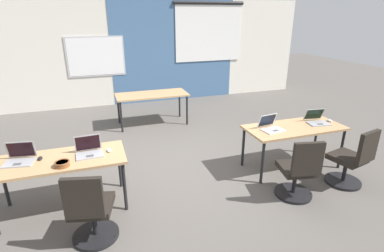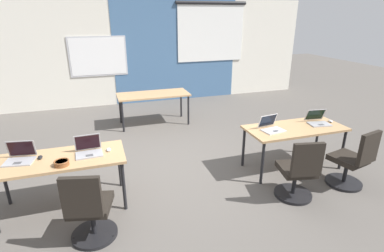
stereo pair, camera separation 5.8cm
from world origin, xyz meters
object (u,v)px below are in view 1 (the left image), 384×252
at_px(desk_near_left, 60,163).
at_px(chair_near_right_inner, 298,174).
at_px(laptop_near_left_inner, 89,151).
at_px(desk_near_right, 294,130).
at_px(laptop_near_right_end, 317,120).
at_px(mouse_near_right_end, 330,121).
at_px(chair_near_right_end, 351,162).
at_px(laptop_near_left_end, 20,158).
at_px(chair_near_left_inner, 91,213).
at_px(laptop_near_right_inner, 271,127).
at_px(desk_far_center, 152,96).
at_px(snack_bowl, 62,164).
at_px(mouse_near_left_end, 40,158).
at_px(mouse_near_left_inner, 109,150).

relative_size(desk_near_left, chair_near_right_inner, 1.74).
bearing_deg(laptop_near_left_inner, chair_near_right_inner, -19.86).
height_order(desk_near_right, laptop_near_right_end, laptop_near_right_end).
xyz_separation_m(desk_near_right, mouse_near_right_end, (0.71, 0.02, 0.08)).
distance_m(desk_near_right, laptop_near_right_end, 0.47).
bearing_deg(desk_near_right, chair_near_right_inner, -121.39).
xyz_separation_m(chair_near_right_inner, chair_near_right_end, (0.95, 0.03, 0.00)).
relative_size(laptop_near_left_end, mouse_near_right_end, 3.54).
relative_size(chair_near_left_inner, chair_near_right_inner, 1.00).
bearing_deg(laptop_near_right_inner, desk_near_left, 171.29).
relative_size(desk_near_right, desk_far_center, 1.00).
relative_size(mouse_near_right_end, snack_bowl, 0.59).
xyz_separation_m(mouse_near_left_end, snack_bowl, (0.27, -0.28, 0.02)).
relative_size(desk_far_center, laptop_near_right_end, 4.27).
height_order(desk_far_center, chair_near_right_inner, chair_near_right_inner).
bearing_deg(desk_far_center, laptop_near_right_inner, -64.74).
xyz_separation_m(chair_near_left_inner, chair_near_right_end, (3.64, 0.00, 0.00)).
xyz_separation_m(mouse_near_right_end, snack_bowl, (-4.16, -0.23, 0.02)).
height_order(chair_near_right_inner, chair_near_right_end, same).
bearing_deg(laptop_near_left_end, chair_near_right_end, -1.24).
height_order(laptop_near_left_end, laptop_near_right_end, laptop_near_left_end).
height_order(desk_near_right, mouse_near_left_inner, mouse_near_left_inner).
relative_size(laptop_near_left_inner, chair_near_right_inner, 0.37).
bearing_deg(chair_near_right_end, desk_near_right, -71.07).
relative_size(laptop_near_left_inner, laptop_near_left_end, 0.93).
distance_m(desk_near_left, mouse_near_left_end, 0.24).
bearing_deg(laptop_near_right_inner, mouse_near_right_end, -8.94).
xyz_separation_m(laptop_near_right_inner, snack_bowl, (-3.01, -0.23, -0.01)).
bearing_deg(desk_far_center, snack_bowl, -119.39).
bearing_deg(laptop_near_left_end, mouse_near_right_end, 8.81).
relative_size(chair_near_right_inner, snack_bowl, 5.18).
bearing_deg(mouse_near_left_end, laptop_near_right_inner, -0.83).
xyz_separation_m(laptop_near_left_end, chair_near_right_end, (4.41, -0.84, -0.39)).
bearing_deg(mouse_near_left_inner, laptop_near_right_inner, -0.25).
relative_size(mouse_near_right_end, chair_near_right_end, 0.11).
relative_size(laptop_near_left_end, mouse_near_left_end, 3.64).
height_order(chair_near_left_inner, laptop_near_right_end, laptop_near_right_end).
distance_m(laptop_near_left_inner, mouse_near_left_end, 0.59).
bearing_deg(laptop_near_right_end, desk_near_left, -170.90).
bearing_deg(chair_near_right_inner, snack_bowl, 0.96).
distance_m(desk_near_right, chair_near_right_inner, 0.97).
relative_size(laptop_near_left_inner, mouse_near_left_inner, 3.33).
bearing_deg(laptop_near_right_inner, laptop_near_right_end, -7.98).
bearing_deg(mouse_near_left_inner, mouse_near_right_end, -0.16).
distance_m(chair_near_right_inner, snack_bowl, 3.05).
bearing_deg(chair_near_right_inner, desk_far_center, -58.64).
relative_size(desk_near_right, laptop_near_left_end, 4.32).
xyz_separation_m(desk_near_right, chair_near_left_inner, (-3.18, -0.77, -0.28)).
bearing_deg(mouse_near_right_end, laptop_near_left_end, 179.32).
bearing_deg(laptop_near_left_end, mouse_near_left_end, 7.27).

